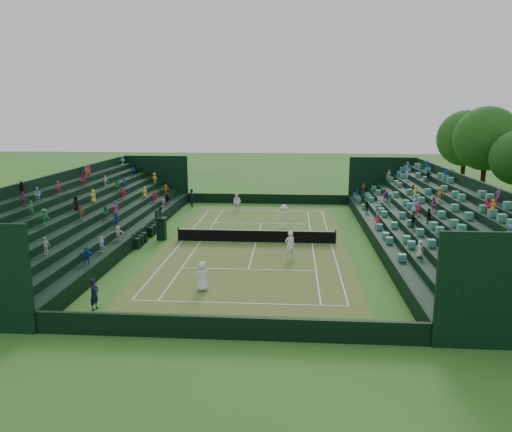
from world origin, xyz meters
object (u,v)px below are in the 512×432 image
(player_near_west, at_px, (202,276))
(player_near_east, at_px, (290,245))
(umpire_chair, at_px, (161,226))
(player_far_east, at_px, (284,216))
(tennis_net, at_px, (256,236))
(player_far_west, at_px, (237,202))

(player_near_west, relative_size, player_near_east, 0.86)
(umpire_chair, distance_m, player_near_east, 10.59)
(umpire_chair, height_order, player_far_east, umpire_chair)
(tennis_net, relative_size, player_far_west, 6.61)
(player_near_east, bearing_deg, umpire_chair, -50.10)
(player_near_west, bearing_deg, umpire_chair, -81.67)
(player_far_west, bearing_deg, player_far_east, -31.03)
(tennis_net, distance_m, player_near_east, 4.78)
(player_far_east, bearing_deg, player_far_west, 101.96)
(player_near_west, bearing_deg, player_far_east, -121.98)
(player_near_west, relative_size, player_far_west, 0.92)
(tennis_net, xyz_separation_m, player_far_east, (1.94, 5.12, 0.42))
(umpire_chair, xyz_separation_m, player_far_east, (9.08, 4.80, -0.13))
(umpire_chair, bearing_deg, player_far_east, 27.87)
(player_far_west, bearing_deg, tennis_net, -53.44)
(tennis_net, height_order, umpire_chair, umpire_chair)
(player_near_west, distance_m, player_near_east, 7.72)
(tennis_net, bearing_deg, player_far_west, 103.03)
(player_near_west, relative_size, player_far_east, 0.85)
(player_far_west, relative_size, player_far_east, 0.93)
(player_far_west, bearing_deg, player_near_east, -48.14)
(player_near_west, bearing_deg, player_near_east, -144.06)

